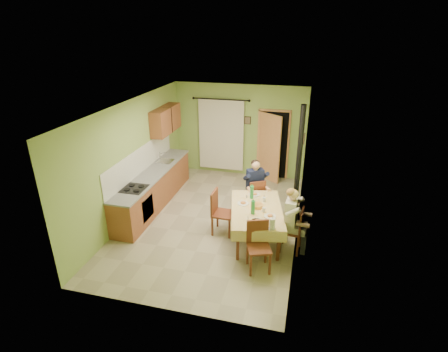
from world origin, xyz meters
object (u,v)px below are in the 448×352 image
(man_far, at_px, (256,182))
(dining_table, at_px, (256,224))
(chair_far, at_px, (255,203))
(man_right, at_px, (293,213))
(chair_near, at_px, (258,256))
(stove_flue, at_px, (297,180))
(chair_right, at_px, (291,238))
(chair_left, at_px, (223,221))

(man_far, bearing_deg, dining_table, -107.85)
(chair_far, height_order, man_right, man_right)
(chair_near, distance_m, stove_flue, 2.35)
(dining_table, bearing_deg, chair_right, -28.95)
(chair_right, relative_size, man_far, 0.70)
(chair_far, bearing_deg, man_right, -82.62)
(dining_table, bearing_deg, chair_near, -90.33)
(chair_left, height_order, man_far, man_far)
(chair_far, height_order, chair_left, chair_left)
(chair_far, xyz_separation_m, stove_flue, (0.97, 0.05, 0.73))
(chair_left, xyz_separation_m, man_right, (1.55, -0.31, 0.59))
(chair_near, bearing_deg, chair_left, -68.20)
(dining_table, relative_size, chair_far, 2.08)
(dining_table, distance_m, chair_far, 1.13)
(chair_far, xyz_separation_m, chair_left, (-0.57, -1.02, 0.00))
(chair_far, distance_m, chair_near, 2.16)
(chair_near, xyz_separation_m, chair_right, (0.57, 0.78, -0.00))
(chair_right, xyz_separation_m, man_far, (-1.00, 1.35, 0.59))
(man_right, bearing_deg, man_far, 41.52)
(chair_near, height_order, chair_right, chair_near)
(chair_far, xyz_separation_m, man_far, (-0.01, 0.01, 0.59))
(dining_table, xyz_separation_m, stove_flue, (0.76, 1.15, 0.64))
(man_far, bearing_deg, chair_far, -90.00)
(chair_right, xyz_separation_m, chair_left, (-1.56, 0.32, 0.00))
(chair_far, relative_size, man_right, 0.69)
(chair_near, distance_m, chair_right, 0.97)
(chair_near, xyz_separation_m, chair_left, (-0.99, 1.10, 0.00))
(dining_table, relative_size, chair_near, 2.01)
(chair_left, distance_m, man_right, 1.68)
(chair_right, height_order, chair_left, chair_left)
(chair_far, height_order, chair_right, chair_right)
(stove_flue, bearing_deg, man_far, -177.83)
(man_right, xyz_separation_m, stove_flue, (-0.01, 1.39, 0.15))
(stove_flue, bearing_deg, dining_table, -123.44)
(chair_left, bearing_deg, chair_right, 80.59)
(chair_near, xyz_separation_m, man_far, (-0.43, 2.13, 0.59))
(stove_flue, bearing_deg, chair_right, -89.08)
(man_right, bearing_deg, chair_near, 150.03)
(chair_far, xyz_separation_m, chair_near, (0.43, -2.12, 0.00))
(chair_right, height_order, stove_flue, stove_flue)
(chair_far, distance_m, stove_flue, 1.22)
(man_far, distance_m, man_right, 1.67)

